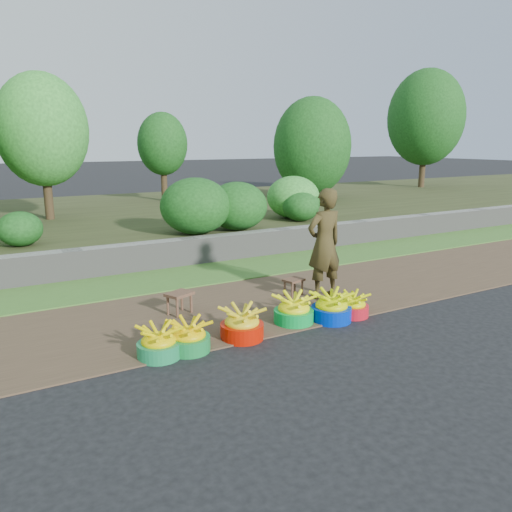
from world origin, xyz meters
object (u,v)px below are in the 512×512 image
basin_b (189,337)px  basin_e (331,308)px  basin_c (242,325)px  basin_f (353,306)px  basin_a (159,343)px  basin_d (294,311)px  stool_left (179,297)px  stool_right (294,282)px  vendor_woman (324,244)px

basin_b → basin_e: basin_e is taller
basin_c → basin_f: basin_c is taller
basin_a → basin_e: bearing=-0.5°
basin_a → basin_d: basin_d is taller
stool_left → basin_f: bearing=-30.6°
basin_a → basin_e: basin_e is taller
basin_e → stool_right: basin_e is taller
basin_e → stool_left: basin_e is taller
basin_b → basin_c: (0.73, 0.02, 0.01)m
basin_c → basin_f: bearing=-1.4°
basin_e → basin_b: bearing=179.4°
basin_a → stool_left: 1.44m
basin_c → basin_d: basin_c is taller
basin_b → basin_e: 2.11m
basin_b → basin_f: (2.49, -0.02, -0.02)m
basin_a → basin_d: (1.96, 0.15, 0.01)m
basin_d → vendor_woman: (1.04, 0.72, 0.70)m
basin_c → vendor_woman: bearing=23.8°
basin_b → basin_a: bearing=-179.9°
basin_f → stool_left: same height
basin_d → basin_b: bearing=-174.8°
basin_e → stool_left: size_ratio=1.28×
basin_e → stool_right: (0.17, 1.18, 0.05)m
basin_d → stool_left: 1.65m
basin_e → basin_f: 0.39m
basin_a → basin_b: (0.37, 0.00, 0.00)m
stool_left → basin_a: bearing=-120.6°
stool_left → basin_e: bearing=-35.8°
stool_right → vendor_woman: bearing=-39.5°
basin_c → basin_f: 1.77m
basin_a → basin_d: 1.97m
basin_d → basin_f: (0.90, -0.17, -0.03)m
basin_d → basin_e: (0.51, -0.17, 0.00)m
basin_f → vendor_woman: (0.14, 0.88, 0.73)m
vendor_woman → basin_f: bearing=79.1°
basin_d → basin_e: bearing=-18.0°
stool_right → basin_e: bearing=-98.0°
basin_b → basin_c: 0.73m
stool_left → vendor_woman: vendor_woman is taller
stool_left → vendor_woman: 2.38m
stool_left → stool_right: 1.91m
basin_e → basin_f: basin_e is taller
basin_c → basin_e: size_ratio=0.98×
basin_a → basin_e: (2.48, -0.02, 0.02)m
basin_d → stool_right: basin_d is taller
basin_a → basin_c: bearing=1.3°
basin_a → basin_e: 2.48m
basin_f → stool_right: basin_f is taller
basin_f → basin_e: bearing=-179.8°
basin_a → vendor_woman: bearing=16.1°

